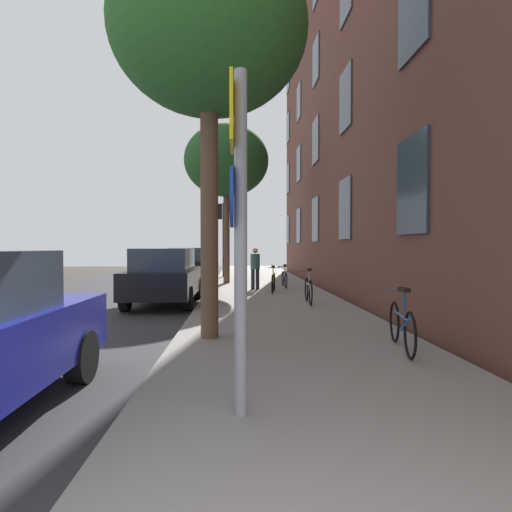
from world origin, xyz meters
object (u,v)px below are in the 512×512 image
at_px(tree_near, 209,32).
at_px(car_1, 165,276).
at_px(bicycle_3, 284,278).
at_px(car_3, 203,259).
at_px(bicycle_0, 402,325).
at_px(bicycle_2, 273,282).
at_px(traffic_light, 222,226).
at_px(bicycle_1, 309,290).
at_px(tree_far, 226,161).
at_px(car_2, 188,264).
at_px(pedestrian_0, 255,266).
at_px(sign_post, 238,216).

height_order(tree_near, car_1, tree_near).
height_order(bicycle_3, car_3, car_3).
xyz_separation_m(bicycle_0, bicycle_2, (-1.26, 8.05, -0.01)).
height_order(traffic_light, bicycle_1, traffic_light).
relative_size(tree_far, car_3, 1.58).
distance_m(tree_near, tree_far, 11.05).
distance_m(bicycle_1, car_2, 10.07).
xyz_separation_m(tree_far, car_2, (-1.95, 2.29, -4.55)).
relative_size(bicycle_3, car_1, 0.38).
height_order(bicycle_0, bicycle_3, bicycle_0).
bearing_deg(car_1, tree_far, 75.17).
bearing_deg(bicycle_0, bicycle_3, 93.93).
bearing_deg(tree_far, bicycle_3, -43.45).
relative_size(pedestrian_0, car_2, 0.34).
distance_m(bicycle_0, car_3, 23.17).
height_order(sign_post, car_3, sign_post).
distance_m(bicycle_1, car_3, 17.92).
xyz_separation_m(tree_far, car_3, (-1.89, 10.62, -4.55)).
xyz_separation_m(pedestrian_0, car_2, (-3.08, 5.20, -0.15)).
xyz_separation_m(bicycle_0, car_1, (-4.56, 5.99, 0.35)).
height_order(traffic_light, tree_near, tree_near).
distance_m(sign_post, tree_near, 4.73).
xyz_separation_m(bicycle_2, car_2, (-3.65, 6.27, 0.36)).
height_order(tree_far, car_3, tree_far).
bearing_deg(bicycle_2, bicycle_3, 72.30).
relative_size(tree_far, car_1, 1.65).
xyz_separation_m(traffic_light, tree_near, (0.38, -14.81, 2.54)).
bearing_deg(traffic_light, bicycle_0, -78.12).
bearing_deg(bicycle_2, car_3, 103.84).
height_order(bicycle_2, bicycle_3, bicycle_2).
height_order(traffic_light, car_1, traffic_light).
height_order(tree_near, car_2, tree_near).
bearing_deg(sign_post, car_3, 95.50).
bearing_deg(pedestrian_0, sign_post, -93.09).
distance_m(tree_near, bicycle_1, 6.88).
distance_m(bicycle_0, bicycle_3, 9.89).
relative_size(bicycle_2, car_2, 0.37).
bearing_deg(bicycle_2, tree_near, -103.43).
distance_m(tree_near, bicycle_0, 5.72).
relative_size(traffic_light, tree_near, 0.58).
distance_m(pedestrian_0, car_3, 13.87).
xyz_separation_m(tree_near, bicycle_1, (2.43, 4.29, -4.80)).
bearing_deg(sign_post, bicycle_3, 81.71).
distance_m(bicycle_0, pedestrian_0, 9.32).
distance_m(tree_far, car_2, 5.45).
xyz_separation_m(bicycle_0, pedestrian_0, (-1.84, 9.12, 0.50)).
bearing_deg(tree_near, tree_far, 90.11).
height_order(tree_far, bicycle_1, tree_far).
height_order(bicycle_0, bicycle_2, bicycle_0).
relative_size(tree_far, bicycle_3, 4.38).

